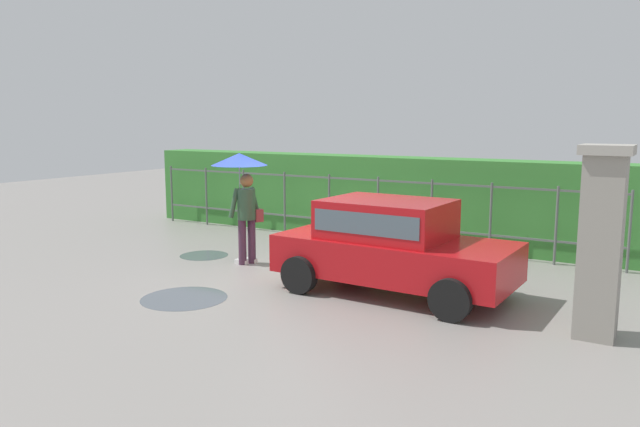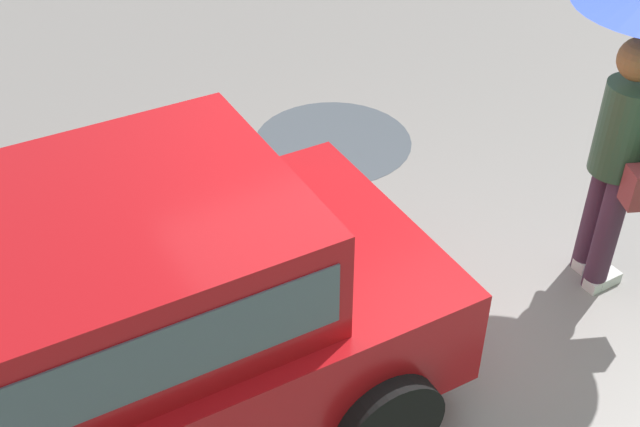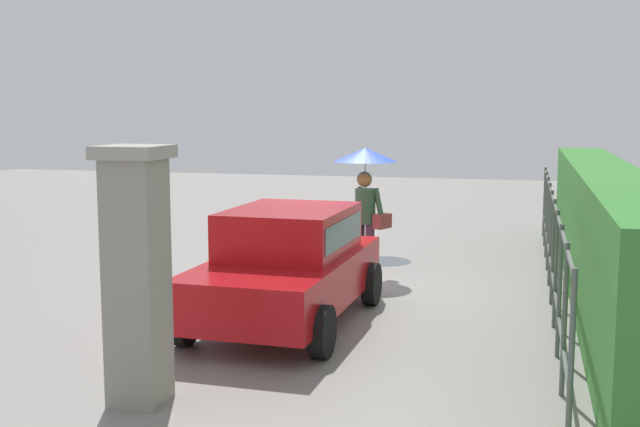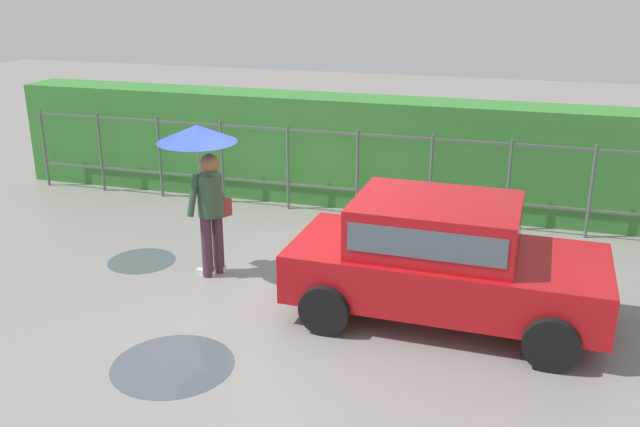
{
  "view_description": "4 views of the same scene",
  "coord_description": "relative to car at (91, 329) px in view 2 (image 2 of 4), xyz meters",
  "views": [
    {
      "loc": [
        5.79,
        -8.79,
        2.7
      ],
      "look_at": [
        0.31,
        0.27,
        1.08
      ],
      "focal_mm": 34.06,
      "sensor_mm": 36.0,
      "label": 1
    },
    {
      "loc": [
        2.36,
        2.74,
        3.6
      ],
      "look_at": [
        0.66,
        -0.12,
        1.07
      ],
      "focal_mm": 45.0,
      "sensor_mm": 36.0,
      "label": 2
    },
    {
      "loc": [
        11.46,
        2.74,
        2.75
      ],
      "look_at": [
        0.4,
        -0.16,
        1.23
      ],
      "focal_mm": 44.33,
      "sensor_mm": 36.0,
      "label": 3
    },
    {
      "loc": [
        2.72,
        -8.02,
        4.04
      ],
      "look_at": [
        0.3,
        0.14,
        1.06
      ],
      "focal_mm": 39.58,
      "sensor_mm": 36.0,
      "label": 4
    }
  ],
  "objects": [
    {
      "name": "car",
      "position": [
        0.0,
        0.0,
        0.0
      ],
      "size": [
        3.78,
        1.95,
        1.48
      ],
      "rotation": [
        0.0,
        0.0,
        -0.03
      ],
      "color": "#B71116",
      "rests_on": "ground"
    },
    {
      "name": "ground_plane",
      "position": [
        -1.91,
        0.19,
        -0.8
      ],
      "size": [
        40.0,
        40.0,
        0.0
      ],
      "primitive_type": "plane",
      "color": "gray"
    },
    {
      "name": "puddle_near",
      "position": [
        -2.58,
        -1.95,
        -0.8
      ],
      "size": [
        1.32,
        1.32,
        0.0
      ],
      "primitive_type": "cylinder",
      "color": "#4C545B",
      "rests_on": "ground"
    }
  ]
}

